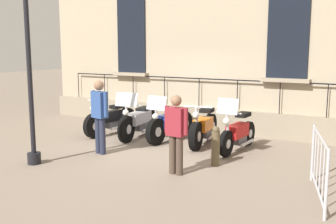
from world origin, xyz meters
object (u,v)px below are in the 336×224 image
object	(u,v)px
motorcycle_orange	(204,128)
pedestrian_standing	(100,113)
motorcycle_black	(111,120)
bollard	(216,146)
motorcycle_red	(238,133)
crowd_barrier	(319,165)
pedestrian_walking	(176,131)
motorcycle_blue	(170,124)
motorcycle_silver	(139,121)

from	to	relation	value
motorcycle_orange	pedestrian_standing	bearing A→B (deg)	-39.56
motorcycle_black	motorcycle_orange	xyz separation A→B (m)	(-0.20, 2.84, 0.01)
bollard	motorcycle_red	bearing A→B (deg)	-178.47
motorcycle_black	pedestrian_standing	xyz separation A→B (m)	(1.83, 1.16, 0.56)
motorcycle_red	pedestrian_standing	bearing A→B (deg)	-54.88
crowd_barrier	pedestrian_walking	bearing A→B (deg)	-87.94
pedestrian_standing	motorcycle_blue	bearing A→B (deg)	160.61
bollard	pedestrian_standing	bearing A→B (deg)	-79.85
crowd_barrier	pedestrian_walking	world-z (taller)	pedestrian_walking
motorcycle_orange	pedestrian_standing	xyz separation A→B (m)	(2.03, -1.68, 0.55)
motorcycle_red	pedestrian_walking	distance (m)	2.38
motorcycle_black	pedestrian_walking	xyz separation A→B (m)	(2.28, 3.42, 0.46)
motorcycle_red	crowd_barrier	size ratio (longest dim) A/B	1.08
motorcycle_orange	crowd_barrier	bearing A→B (deg)	53.34
motorcycle_silver	bollard	size ratio (longest dim) A/B	2.67
pedestrian_standing	motorcycle_red	bearing A→B (deg)	125.12
motorcycle_black	pedestrian_standing	distance (m)	2.24
bollard	pedestrian_walking	distance (m)	1.11
motorcycle_blue	pedestrian_walking	xyz separation A→B (m)	(2.45, 1.56, 0.43)
motorcycle_silver	motorcycle_red	world-z (taller)	motorcycle_red
motorcycle_black	motorcycle_orange	world-z (taller)	motorcycle_orange
motorcycle_orange	pedestrian_standing	distance (m)	2.69
motorcycle_blue	pedestrian_walking	bearing A→B (deg)	32.47
motorcycle_silver	motorcycle_red	size ratio (longest dim) A/B	1.17
bollard	motorcycle_silver	bearing A→B (deg)	-116.49
crowd_barrier	pedestrian_standing	world-z (taller)	pedestrian_standing
motorcycle_silver	bollard	bearing A→B (deg)	63.51
motorcycle_red	motorcycle_blue	bearing A→B (deg)	-94.16
motorcycle_blue	crowd_barrier	distance (m)	4.80
motorcycle_black	crowd_barrier	xyz separation A→B (m)	(2.18, 6.04, 0.15)
motorcycle_silver	motorcycle_blue	distance (m)	0.97
motorcycle_orange	pedestrian_walking	distance (m)	2.58
motorcycle_black	motorcycle_silver	distance (m)	0.91
motorcycle_silver	crowd_barrier	distance (m)	5.63
motorcycle_blue	pedestrian_standing	xyz separation A→B (m)	(2.01, -0.71, 0.54)
motorcycle_blue	pedestrian_walking	world-z (taller)	pedestrian_walking
motorcycle_orange	bollard	xyz separation A→B (m)	(1.55, 1.01, 0.00)
crowd_barrier	bollard	bearing A→B (deg)	-110.79
motorcycle_black	motorcycle_blue	bearing A→B (deg)	95.40
motorcycle_silver	pedestrian_walking	xyz separation A→B (m)	(2.39, 2.52, 0.42)
motorcycle_black	motorcycle_silver	xyz separation A→B (m)	(-0.12, 0.90, 0.04)
pedestrian_walking	crowd_barrier	bearing A→B (deg)	92.06
motorcycle_black	bollard	xyz separation A→B (m)	(1.35, 3.85, 0.01)
crowd_barrier	pedestrian_walking	distance (m)	2.63
motorcycle_red	pedestrian_standing	distance (m)	3.29
motorcycle_red	crowd_barrier	bearing A→B (deg)	45.12
motorcycle_blue	motorcycle_orange	world-z (taller)	motorcycle_blue
motorcycle_blue	crowd_barrier	bearing A→B (deg)	60.54
motorcycle_silver	bollard	world-z (taller)	motorcycle_silver
motorcycle_black	bollard	distance (m)	4.08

